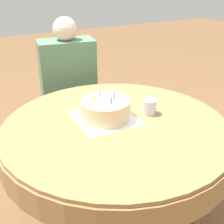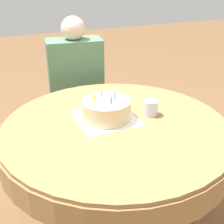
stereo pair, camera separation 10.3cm
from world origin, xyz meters
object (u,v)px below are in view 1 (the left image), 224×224
at_px(birthday_cake, 105,109).
at_px(drinking_glass, 149,107).
at_px(person, 69,80).
at_px(chair, 68,98).

xyz_separation_m(birthday_cake, drinking_glass, (0.25, -0.05, -0.01)).
bearing_deg(person, chair, 90.00).
height_order(person, birthday_cake, person).
distance_m(chair, drinking_glass, 1.00).
relative_size(chair, birthday_cake, 3.63).
bearing_deg(birthday_cake, drinking_glass, -12.24).
xyz_separation_m(person, drinking_glass, (0.19, -0.85, 0.09)).
relative_size(person, drinking_glass, 13.76).
distance_m(person, drinking_glass, 0.87).
bearing_deg(birthday_cake, person, 85.86).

